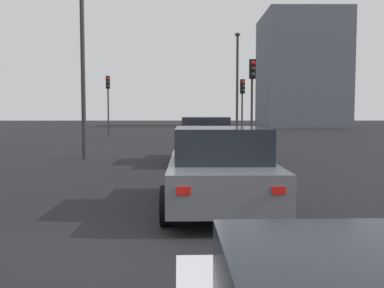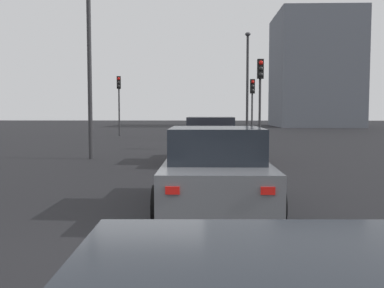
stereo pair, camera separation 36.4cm
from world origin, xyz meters
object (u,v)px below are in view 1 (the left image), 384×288
object	(u,v)px
car_maroon_left_lead	(205,140)
traffic_light_far_left	(108,93)
traffic_light_near_right	(242,96)
car_grey_left_second	(220,170)
street_lamp_kerbside	(237,76)
traffic_light_near_left	(252,85)
street_lamp_far	(83,51)

from	to	relation	value
car_maroon_left_lead	traffic_light_far_left	xyz separation A→B (m)	(16.14, 6.42, 2.32)
car_maroon_left_lead	traffic_light_far_left	world-z (taller)	traffic_light_far_left
traffic_light_near_right	car_grey_left_second	bearing A→B (deg)	-12.58
car_maroon_left_lead	street_lamp_kerbside	bearing A→B (deg)	-10.01
traffic_light_far_left	street_lamp_kerbside	distance (m)	9.40
car_maroon_left_lead	traffic_light_far_left	bearing A→B (deg)	22.32
traffic_light_near_left	traffic_light_near_right	bearing A→B (deg)	174.02
traffic_light_far_left	car_grey_left_second	bearing A→B (deg)	8.08
car_grey_left_second	street_lamp_far	size ratio (longest dim) A/B	0.61
traffic_light_near_left	traffic_light_far_left	xyz separation A→B (m)	(11.18, 8.76, 0.07)
traffic_light_near_right	street_lamp_kerbside	world-z (taller)	street_lamp_kerbside
traffic_light_near_right	street_lamp_far	world-z (taller)	street_lamp_far
traffic_light_near_left	traffic_light_far_left	distance (m)	14.20
car_maroon_left_lead	car_grey_left_second	size ratio (longest dim) A/B	1.12
car_grey_left_second	street_lamp_kerbside	size ratio (longest dim) A/B	0.60
car_grey_left_second	car_maroon_left_lead	bearing A→B (deg)	-0.38
car_maroon_left_lead	street_lamp_far	size ratio (longest dim) A/B	0.68
traffic_light_near_right	street_lamp_kerbside	xyz separation A→B (m)	(0.91, 0.24, 1.33)
traffic_light_near_left	car_maroon_left_lead	bearing A→B (deg)	-28.00
traffic_light_near_left	street_lamp_kerbside	bearing A→B (deg)	175.97
car_maroon_left_lead	traffic_light_near_right	xyz separation A→B (m)	(12.53, -2.76, 1.98)
traffic_light_far_left	street_lamp_far	distance (m)	15.46
traffic_light_far_left	traffic_light_near_right	bearing A→B (deg)	61.54
traffic_light_far_left	street_lamp_far	size ratio (longest dim) A/B	0.63
traffic_light_near_left	street_lamp_far	distance (m)	8.07
traffic_light_near_left	street_lamp_kerbside	world-z (taller)	street_lamp_kerbside
car_maroon_left_lead	traffic_light_far_left	size ratio (longest dim) A/B	1.07
traffic_light_far_left	street_lamp_far	bearing A→B (deg)	0.06
traffic_light_far_left	street_lamp_kerbside	world-z (taller)	street_lamp_kerbside
car_grey_left_second	street_lamp_kerbside	bearing A→B (deg)	-7.25
car_maroon_left_lead	street_lamp_far	distance (m)	5.64
car_grey_left_second	traffic_light_near_left	size ratio (longest dim) A/B	0.98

